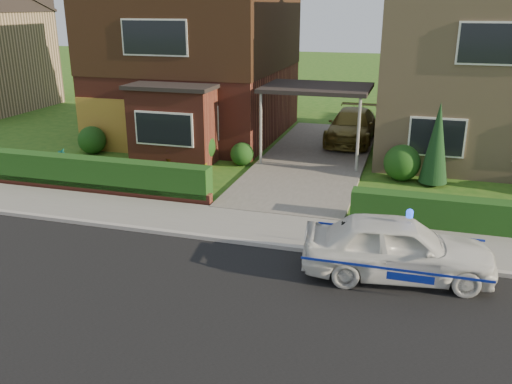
% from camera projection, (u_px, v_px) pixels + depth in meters
% --- Properties ---
extents(ground, '(120.00, 120.00, 0.00)m').
position_uv_depth(ground, '(208.00, 310.00, 10.33)').
color(ground, '#255516').
rests_on(ground, ground).
extents(road, '(60.00, 6.00, 0.02)m').
position_uv_depth(road, '(208.00, 310.00, 10.33)').
color(road, black).
rests_on(road, ground).
extents(kerb, '(60.00, 0.16, 0.12)m').
position_uv_depth(kerb, '(253.00, 243.00, 13.07)').
color(kerb, '#9E9993').
rests_on(kerb, ground).
extents(sidewalk, '(60.00, 2.00, 0.10)m').
position_uv_depth(sidewalk, '(265.00, 228.00, 14.03)').
color(sidewalk, slate).
rests_on(sidewalk, ground).
extents(driveway, '(3.80, 12.00, 0.12)m').
position_uv_depth(driveway, '(314.00, 159.00, 20.28)').
color(driveway, '#666059').
rests_on(driveway, ground).
extents(house_left, '(7.50, 9.53, 7.25)m').
position_uv_depth(house_left, '(197.00, 47.00, 23.23)').
color(house_left, maroon).
rests_on(house_left, ground).
extents(house_right, '(7.50, 8.06, 7.25)m').
position_uv_depth(house_right, '(485.00, 57.00, 20.26)').
color(house_right, tan).
rests_on(house_right, ground).
extents(carport_link, '(3.80, 3.00, 2.77)m').
position_uv_depth(carport_link, '(317.00, 89.00, 19.39)').
color(carport_link, black).
rests_on(carport_link, ground).
extents(garage_door, '(2.20, 0.10, 2.10)m').
position_uv_depth(garage_door, '(103.00, 125.00, 21.22)').
color(garage_door, olive).
rests_on(garage_door, ground).
extents(dwarf_wall, '(7.70, 0.25, 0.36)m').
position_uv_depth(dwarf_wall, '(94.00, 188.00, 16.62)').
color(dwarf_wall, maroon).
rests_on(dwarf_wall, ground).
extents(hedge_left, '(7.50, 0.55, 0.90)m').
position_uv_depth(hedge_left, '(97.00, 192.00, 16.82)').
color(hedge_left, '#183611').
rests_on(hedge_left, ground).
extents(hedge_right, '(7.50, 0.55, 0.80)m').
position_uv_depth(hedge_right, '(500.00, 236.00, 13.62)').
color(hedge_right, '#183611').
rests_on(hedge_right, ground).
extents(shrub_left_far, '(1.08, 1.08, 1.08)m').
position_uv_depth(shrub_left_far, '(92.00, 140.00, 21.04)').
color(shrub_left_far, '#183611').
rests_on(shrub_left_far, ground).
extents(shrub_left_mid, '(1.32, 1.32, 1.32)m').
position_uv_depth(shrub_left_mid, '(197.00, 146.00, 19.61)').
color(shrub_left_mid, '#183611').
rests_on(shrub_left_mid, ground).
extents(shrub_left_near, '(0.84, 0.84, 0.84)m').
position_uv_depth(shrub_left_near, '(242.00, 154.00, 19.53)').
color(shrub_left_near, '#183611').
rests_on(shrub_left_near, ground).
extents(shrub_right_near, '(1.20, 1.20, 1.20)m').
position_uv_depth(shrub_right_near, '(402.00, 163.00, 17.79)').
color(shrub_right_near, '#183611').
rests_on(shrub_right_near, ground).
extents(conifer_a, '(0.90, 0.90, 2.60)m').
position_uv_depth(conifer_a, '(436.00, 146.00, 17.12)').
color(conifer_a, black).
rests_on(conifer_a, ground).
extents(police_car, '(3.65, 4.15, 1.52)m').
position_uv_depth(police_car, '(398.00, 248.00, 11.38)').
color(police_car, silver).
rests_on(police_car, ground).
extents(driveway_car, '(1.88, 4.48, 1.29)m').
position_uv_depth(driveway_car, '(352.00, 126.00, 22.42)').
color(driveway_car, brown).
rests_on(driveway_car, driveway).
extents(potted_plant_a, '(0.47, 0.39, 0.77)m').
position_uv_depth(potted_plant_a, '(62.00, 161.00, 18.83)').
color(potted_plant_a, gray).
rests_on(potted_plant_a, ground).
extents(potted_plant_b, '(0.51, 0.49, 0.72)m').
position_uv_depth(potted_plant_b, '(202.00, 174.00, 17.43)').
color(potted_plant_b, gray).
rests_on(potted_plant_b, ground).
extents(potted_plant_c, '(0.44, 0.44, 0.69)m').
position_uv_depth(potted_plant_c, '(170.00, 157.00, 19.44)').
color(potted_plant_c, gray).
rests_on(potted_plant_c, ground).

